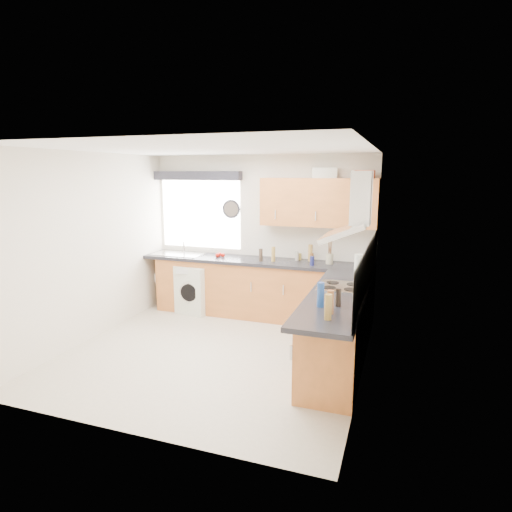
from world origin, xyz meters
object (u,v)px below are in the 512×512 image
at_px(upper_cabinets, 319,202).
at_px(washing_machine, 197,288).
at_px(extractor_hood, 353,214).
at_px(oven, 340,326).

distance_m(upper_cabinets, washing_machine, 2.39).
height_order(extractor_hood, upper_cabinets, upper_cabinets).
bearing_deg(extractor_hood, oven, 180.00).
distance_m(extractor_hood, washing_machine, 3.11).
xyz_separation_m(oven, extractor_hood, (0.10, -0.00, 1.34)).
bearing_deg(oven, extractor_hood, -0.00).
relative_size(extractor_hood, washing_machine, 1.01).
relative_size(oven, upper_cabinets, 0.50).
relative_size(oven, washing_machine, 1.10).
bearing_deg(washing_machine, oven, -14.21).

